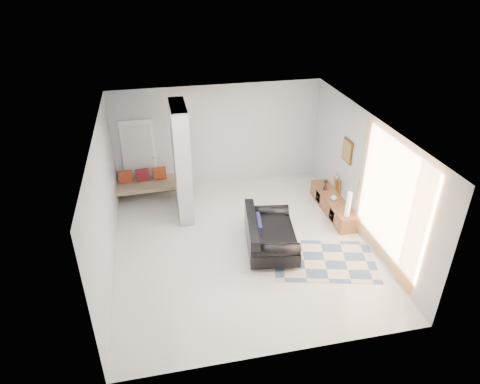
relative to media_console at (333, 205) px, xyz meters
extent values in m
plane|color=white|center=(-2.52, -0.90, -0.20)|extent=(6.00, 6.00, 0.00)
plane|color=white|center=(-2.52, -0.90, 2.60)|extent=(6.00, 6.00, 0.00)
plane|color=silver|center=(-2.52, 2.10, 1.20)|extent=(6.00, 0.00, 6.00)
plane|color=silver|center=(-2.52, -3.90, 1.20)|extent=(6.00, 0.00, 6.00)
plane|color=silver|center=(-5.27, -0.90, 1.20)|extent=(0.00, 6.00, 6.00)
plane|color=silver|center=(0.23, -0.90, 1.20)|extent=(0.00, 6.00, 6.00)
cube|color=#B0B4B7|center=(-3.62, 0.70, 1.20)|extent=(0.35, 1.20, 2.80)
cube|color=white|center=(-4.62, 2.06, 0.82)|extent=(0.85, 0.06, 2.04)
plane|color=gold|center=(0.15, -2.05, 1.25)|extent=(0.00, 2.55, 2.55)
cube|color=#3E2710|center=(0.20, 0.00, 1.45)|extent=(0.04, 0.45, 0.55)
cube|color=brown|center=(0.00, 0.00, 0.00)|extent=(0.45, 2.02, 0.40)
cube|color=#3E2710|center=(-0.22, -0.45, 0.00)|extent=(0.02, 0.27, 0.28)
cube|color=#3E2710|center=(-0.22, 0.45, 0.00)|extent=(0.02, 0.27, 0.28)
cube|color=#F1A347|center=(0.18, 0.28, 0.40)|extent=(0.09, 0.32, 0.40)
cube|color=silver|center=(-0.10, -0.45, 0.26)|extent=(0.04, 0.10, 0.12)
cylinder|color=silver|center=(-2.44, -1.78, -0.15)|extent=(0.05, 0.05, 0.10)
cylinder|color=silver|center=(-2.22, -0.32, -0.15)|extent=(0.05, 0.05, 0.10)
cylinder|color=silver|center=(-1.62, -1.90, -0.15)|extent=(0.05, 0.05, 0.10)
cylinder|color=silver|center=(-1.40, -0.44, -0.15)|extent=(0.05, 0.05, 0.10)
cube|color=black|center=(-1.92, -1.11, 0.05)|extent=(1.27, 1.85, 0.30)
cube|color=black|center=(-2.33, -1.05, 0.38)|extent=(0.45, 1.73, 0.36)
cylinder|color=black|center=(-2.03, -1.84, 0.28)|extent=(1.01, 0.42, 0.28)
cylinder|color=black|center=(-1.81, -0.38, 0.28)|extent=(1.01, 0.42, 0.28)
cube|color=black|center=(-2.21, -1.06, 0.40)|extent=(0.23, 0.64, 0.31)
cylinder|color=black|center=(-5.33, 1.29, 0.00)|extent=(0.04, 0.04, 0.40)
cylinder|color=black|center=(-3.48, 1.34, 0.00)|extent=(0.04, 0.04, 0.40)
cylinder|color=black|center=(-5.36, 2.05, 0.00)|extent=(0.04, 0.04, 0.40)
cylinder|color=black|center=(-3.51, 2.11, 0.00)|extent=(0.04, 0.04, 0.40)
cube|color=#C0B18D|center=(-4.42, 1.70, 0.18)|extent=(1.90, 0.85, 0.12)
cube|color=#9A361C|center=(-5.02, 1.83, 0.40)|extent=(0.34, 0.17, 0.33)
cube|color=maroon|center=(-4.59, 1.84, 0.40)|extent=(0.34, 0.17, 0.33)
cube|color=#9A361C|center=(-4.15, 1.86, 0.40)|extent=(0.34, 0.17, 0.33)
cube|color=beige|center=(-0.92, -1.80, -0.20)|extent=(2.39, 1.88, 0.01)
cylinder|color=white|center=(-0.02, -0.81, 0.50)|extent=(0.11, 0.11, 0.61)
imported|color=silver|center=(-0.05, -0.10, 0.28)|extent=(0.19, 0.19, 0.18)
camera|label=1|loc=(-4.16, -8.43, 5.52)|focal=32.00mm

